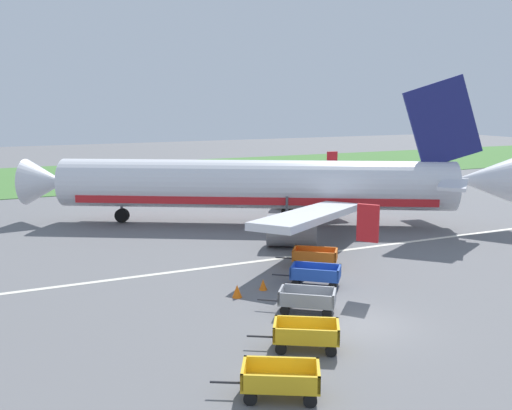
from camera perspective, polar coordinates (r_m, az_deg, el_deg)
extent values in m
plane|color=slate|center=(25.21, 10.72, -11.69)|extent=(220.00, 220.00, 0.00)
cube|color=#477A38|center=(74.98, -13.82, 2.96)|extent=(220.00, 28.00, 0.06)
cube|color=silver|center=(33.89, 0.34, -5.68)|extent=(120.00, 0.36, 0.01)
cylinder|color=silver|center=(43.25, -0.11, 2.12)|extent=(28.10, 17.63, 3.70)
cube|color=red|center=(43.40, -0.11, 0.79)|extent=(25.38, 16.03, 0.56)
cone|color=silver|center=(47.40, -20.44, 2.19)|extent=(4.55, 4.72, 3.63)
cone|color=silver|center=(45.27, 22.11, 2.36)|extent=(5.63, 5.24, 3.52)
cube|color=silver|center=(35.03, 5.62, -1.02)|extent=(11.70, 10.25, 1.35)
cube|color=red|center=(28.68, 11.23, -1.81)|extent=(0.85, 0.98, 1.90)
cylinder|color=gray|center=(36.83, 3.61, -2.58)|extent=(3.82, 3.38, 2.10)
cube|color=silver|center=(51.50, 5.17, 2.67)|extent=(4.09, 13.21, 1.35)
cube|color=red|center=(57.94, 7.68, 4.43)|extent=(1.12, 0.33, 1.90)
cylinder|color=gray|center=(50.15, 3.77, 0.92)|extent=(3.82, 3.38, 2.10)
cube|color=navy|center=(44.00, 18.30, 7.95)|extent=(5.42, 3.18, 6.88)
cube|color=silver|center=(41.32, 19.30, 1.98)|extent=(5.02, 4.88, 0.24)
cube|color=silver|center=(47.47, 17.32, 3.12)|extent=(2.73, 5.44, 0.24)
cylinder|color=#4C4C51|center=(45.49, -13.42, 0.23)|extent=(0.20, 0.20, 2.04)
cylinder|color=black|center=(45.68, -13.36, -1.03)|extent=(1.18, 0.92, 1.10)
cylinder|color=#4C4C51|center=(41.23, 3.13, -0.54)|extent=(0.20, 0.20, 2.04)
cylinder|color=black|center=(41.44, 3.12, -1.92)|extent=(1.18, 0.92, 1.10)
cylinder|color=#4C4C51|center=(45.56, 3.23, 0.52)|extent=(0.20, 0.20, 2.04)
cylinder|color=black|center=(45.74, 3.22, -0.74)|extent=(1.18, 0.92, 1.10)
cube|color=gold|center=(19.08, 2.50, -17.52)|extent=(2.86, 2.42, 0.08)
cube|color=gold|center=(18.36, 2.46, -17.60)|extent=(2.25, 1.27, 0.55)
cube|color=gold|center=(19.52, 2.56, -15.81)|extent=(2.25, 1.27, 0.55)
cube|color=gold|center=(18.99, -1.27, -16.58)|extent=(0.75, 1.28, 0.55)
cube|color=gold|center=(18.95, 6.30, -16.71)|extent=(0.75, 1.28, 0.55)
cylinder|color=#2D2D33|center=(19.21, -3.13, -17.45)|extent=(0.92, 0.54, 0.08)
cylinder|color=black|center=(18.75, -0.58, -18.94)|extent=(0.46, 0.35, 0.44)
cylinder|color=black|center=(19.73, -0.32, -17.35)|extent=(0.46, 0.35, 0.44)
cylinder|color=black|center=(18.72, 5.49, -19.05)|extent=(0.46, 0.35, 0.44)
cylinder|color=black|center=(19.70, 5.39, -17.45)|extent=(0.46, 0.35, 0.44)
cube|color=gold|center=(22.36, 5.08, -13.17)|extent=(2.86, 2.47, 0.08)
cube|color=gold|center=(21.64, 5.08, -13.09)|extent=(2.21, 1.34, 0.55)
cube|color=gold|center=(22.84, 5.11, -11.79)|extent=(2.21, 1.34, 0.55)
cube|color=gold|center=(22.28, 1.94, -12.35)|extent=(0.79, 1.26, 0.55)
cube|color=gold|center=(22.27, 8.26, -12.46)|extent=(0.79, 1.26, 0.55)
cylinder|color=#2D2D33|center=(22.46, 0.36, -13.13)|extent=(0.91, 0.57, 0.08)
cylinder|color=black|center=(21.98, 2.53, -14.31)|extent=(0.46, 0.36, 0.44)
cylinder|color=black|center=(23.00, 2.69, -13.15)|extent=(0.46, 0.36, 0.44)
cylinder|color=black|center=(21.98, 7.58, -14.41)|extent=(0.46, 0.36, 0.44)
cylinder|color=black|center=(23.00, 7.49, -13.24)|extent=(0.46, 0.36, 0.44)
cube|color=gray|center=(25.95, 5.20, -9.75)|extent=(2.84, 2.62, 0.08)
cube|color=gray|center=(25.24, 5.02, -9.58)|extent=(2.06, 1.57, 0.55)
cube|color=gray|center=(26.45, 5.38, -8.63)|extent=(2.06, 1.57, 0.55)
cube|color=gray|center=(26.00, 2.55, -8.94)|extent=(0.92, 1.18, 0.55)
cube|color=gray|center=(25.74, 7.89, -9.24)|extent=(0.92, 1.18, 0.55)
cylinder|color=#2D2D33|center=(26.22, 1.23, -9.58)|extent=(0.85, 0.66, 0.08)
cylinder|color=black|center=(25.64, 2.92, -10.59)|extent=(0.45, 0.39, 0.44)
cylinder|color=black|center=(26.68, 3.31, -9.74)|extent=(0.45, 0.39, 0.44)
cylinder|color=black|center=(25.43, 7.16, -10.85)|extent=(0.45, 0.39, 0.44)
cylinder|color=black|center=(26.48, 7.38, -9.98)|extent=(0.45, 0.39, 0.44)
cube|color=#234CB2|center=(29.54, 6.03, -7.23)|extent=(2.83, 2.65, 0.08)
cube|color=#234CB2|center=(28.83, 5.85, -7.02)|extent=(2.02, 1.64, 0.55)
cube|color=#234CB2|center=(30.06, 6.22, -6.29)|extent=(2.02, 1.64, 0.55)
cube|color=#234CB2|center=(29.62, 3.73, -6.50)|extent=(0.95, 1.16, 0.55)
cube|color=#234CB2|center=(29.31, 8.38, -6.78)|extent=(0.95, 1.16, 0.55)
cylinder|color=#2D2D33|center=(29.84, 2.58, -7.08)|extent=(0.83, 0.69, 0.08)
cylinder|color=black|center=(29.23, 4.02, -7.93)|extent=(0.44, 0.40, 0.44)
cylinder|color=black|center=(30.28, 4.40, -7.27)|extent=(0.44, 0.40, 0.44)
cylinder|color=black|center=(28.98, 7.71, -8.16)|extent=(0.44, 0.40, 0.44)
cylinder|color=black|center=(30.04, 7.96, -7.49)|extent=(0.44, 0.40, 0.44)
cube|color=orange|center=(32.76, 5.97, -5.45)|extent=(2.84, 2.61, 0.08)
cube|color=orange|center=(32.05, 5.86, -5.22)|extent=(2.07, 1.56, 0.55)
cube|color=orange|center=(33.30, 6.10, -4.62)|extent=(2.07, 1.56, 0.55)
cube|color=orange|center=(32.81, 3.89, -4.81)|extent=(0.91, 1.19, 0.55)
cube|color=orange|center=(32.58, 8.08, -5.01)|extent=(0.91, 1.19, 0.55)
cylinder|color=#2D2D33|center=(32.99, 2.84, -5.36)|extent=(0.85, 0.66, 0.08)
cylinder|color=black|center=(32.40, 4.20, -6.07)|extent=(0.45, 0.39, 0.44)
cylinder|color=black|center=(33.47, 4.46, -5.54)|extent=(0.45, 0.39, 0.44)
cylinder|color=black|center=(32.22, 7.52, -6.23)|extent=(0.45, 0.39, 0.44)
cylinder|color=black|center=(33.29, 7.67, -5.69)|extent=(0.45, 0.39, 0.44)
cone|color=orange|center=(27.79, -1.92, -8.68)|extent=(0.48, 0.48, 0.63)
cone|color=orange|center=(28.85, 0.72, -8.03)|extent=(0.42, 0.42, 0.55)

